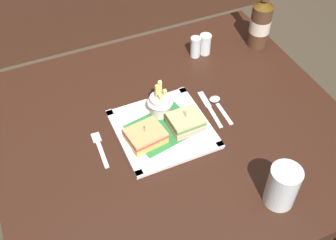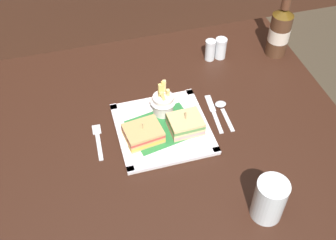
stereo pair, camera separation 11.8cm
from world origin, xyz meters
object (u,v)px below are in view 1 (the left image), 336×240
Objects in this scene: sandwich_half_right at (186,122)px; fries_cup at (160,102)px; square_plate at (163,130)px; dining_table at (173,149)px; water_glass at (282,188)px; fork at (100,147)px; sandwich_half_left at (146,136)px; spoon at (217,103)px; salt_shaker at (195,48)px; pepper_shaker at (205,45)px; beer_bottle at (261,22)px; knife at (209,107)px.

sandwich_half_right is 0.10m from fries_cup.
dining_table is at bearing 5.28° from square_plate.
fries_cup is 0.96× the size of water_glass.
sandwich_half_right is 0.25m from fork.
water_glass is 0.88× the size of fork.
sandwich_half_left is at bearing -166.30° from dining_table.
spoon is (0.17, 0.03, 0.11)m from dining_table.
sandwich_half_left is 0.13m from fork.
fork is (-0.21, -0.05, -0.05)m from fries_cup.
sandwich_half_left is at bearing -135.49° from salt_shaker.
pepper_shaker is at bearing -0.00° from salt_shaker.
pepper_shaker is at bearing 71.09° from spoon.
pepper_shaker is at bearing 41.15° from sandwich_half_left.
salt_shaker is (0.24, 0.28, 0.03)m from square_plate.
knife is at bearing -144.80° from beer_bottle.
water_glass is 0.62m from pepper_shaker.
dining_table is at bearing 112.73° from water_glass.
fries_cup reaches higher than pepper_shaker.
fries_cup reaches higher than water_glass.
fork is (-0.19, 0.02, -0.00)m from square_plate.
dining_table is 0.39m from water_glass.
salt_shaker reaches higher than knife.
fries_cup reaches higher than sandwich_half_right.
square_plate is at bearing -174.72° from dining_table.
spoon is (0.20, 0.04, -0.00)m from square_plate.
spoon is at bearing -8.66° from fries_cup.
pepper_shaker is (0.34, 0.30, 0.00)m from sandwich_half_left.
spoon is (0.03, 0.37, -0.05)m from water_glass.
knife is (0.17, 0.03, -0.00)m from square_plate.
salt_shaker is at bearing 52.72° from dining_table.
knife is 0.26m from salt_shaker.
knife is (-0.31, -0.22, -0.09)m from beer_bottle.
sandwich_half_left is 0.89× the size of spoon.
fork is 1.81× the size of salt_shaker.
sandwich_half_left is 1.50× the size of salt_shaker.
sandwich_half_left is 0.12m from fries_cup.
beer_bottle is 0.36m from spoon.
salt_shaker is 1.00× the size of pepper_shaker.
beer_bottle reaches higher than sandwich_half_right.
knife is (-0.00, 0.36, -0.05)m from water_glass.
sandwich_half_right is (0.03, -0.02, 0.13)m from dining_table.
knife is at bearing 26.10° from sandwich_half_right.
square_plate is 0.37m from salt_shaker.
square_plate is at bearing 17.91° from sandwich_half_left.
fries_cup is 0.44× the size of beer_bottle.
dining_table is 7.58× the size of fork.
dining_table is 0.37m from salt_shaker.
sandwich_half_right is 0.50m from beer_bottle.
dining_table is 9.14× the size of sandwich_half_left.
salt_shaker is 0.04m from pepper_shaker.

